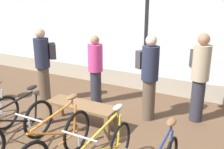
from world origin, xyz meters
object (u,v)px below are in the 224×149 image
(bicycle_center, at_px, (57,144))
(customer_by_window, at_px, (96,69))
(customer_mid_floor, at_px, (200,75))
(display_bench, at_px, (82,108))
(customer_near_rack, at_px, (149,75))
(customer_near_bench, at_px, (43,63))
(bicycle_center_left, at_px, (15,131))

(bicycle_center, distance_m, customer_by_window, 2.49)
(customer_by_window, xyz_separation_m, customer_mid_floor, (2.28, 0.20, 0.13))
(display_bench, height_order, customer_by_window, customer_by_window)
(customer_near_rack, distance_m, customer_near_bench, 2.50)
(display_bench, xyz_separation_m, customer_mid_floor, (1.90, 1.34, 0.58))
(bicycle_center_left, relative_size, customer_by_window, 1.10)
(display_bench, xyz_separation_m, customer_near_bench, (-1.48, 0.62, 0.56))
(customer_by_window, bearing_deg, bicycle_center, -71.74)
(display_bench, relative_size, customer_by_window, 0.87)
(bicycle_center_left, distance_m, display_bench, 1.28)
(bicycle_center_left, bearing_deg, display_bench, 69.23)
(bicycle_center_left, height_order, customer_near_bench, customer_near_bench)
(bicycle_center, relative_size, customer_near_rack, 0.98)
(customer_mid_floor, bearing_deg, display_bench, -144.84)
(customer_near_rack, bearing_deg, customer_mid_floor, 24.05)
(display_bench, height_order, customer_mid_floor, customer_mid_floor)
(display_bench, relative_size, customer_near_bench, 0.80)
(bicycle_center_left, xyz_separation_m, customer_near_bench, (-1.02, 1.81, 0.57))
(bicycle_center, height_order, customer_mid_floor, customer_mid_floor)
(display_bench, distance_m, customer_by_window, 1.28)
(bicycle_center, distance_m, customer_near_rack, 2.27)
(bicycle_center, height_order, customer_near_bench, customer_near_bench)
(customer_near_rack, height_order, customer_mid_floor, customer_mid_floor)
(customer_near_rack, height_order, customer_by_window, customer_near_rack)
(customer_by_window, bearing_deg, customer_near_bench, -154.47)
(bicycle_center_left, distance_m, customer_mid_floor, 3.50)
(customer_mid_floor, xyz_separation_m, customer_near_bench, (-3.37, -0.72, -0.02))
(customer_by_window, bearing_deg, display_bench, -71.64)
(display_bench, height_order, customer_near_bench, customer_near_bench)
(customer_mid_floor, distance_m, customer_near_bench, 3.45)
(display_bench, bearing_deg, bicycle_center_left, -110.77)
(customer_mid_floor, bearing_deg, bicycle_center, -120.99)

